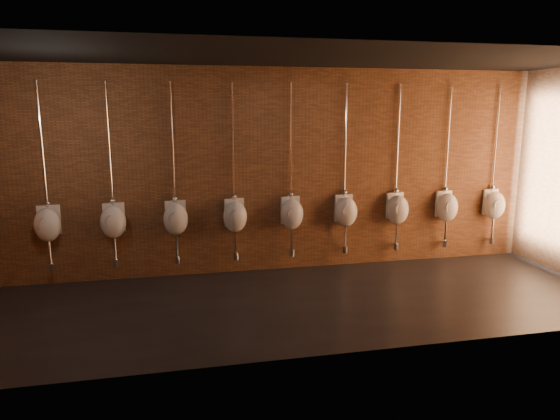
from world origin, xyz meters
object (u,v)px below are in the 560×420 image
Objects in this scene: urinal_0 at (48,224)px; urinal_1 at (113,221)px; urinal_2 at (176,218)px; urinal_5 at (346,211)px; urinal_7 at (447,206)px; urinal_8 at (494,204)px; urinal_3 at (235,216)px; urinal_4 at (292,213)px; urinal_6 at (397,209)px.

urinal_0 and urinal_1 have the same top height.
urinal_1 is at bearing 180.00° from urinal_2.
urinal_0 is 1.00× the size of urinal_5.
urinal_7 is 0.90m from urinal_8.
urinal_1 is at bearing 180.00° from urinal_5.
urinal_1 is 1.00× the size of urinal_7.
urinal_3 is (2.71, 0.00, 0.00)m from urinal_0.
urinal_2 is at bearing 180.00° from urinal_7.
urinal_7 is at bearing 0.00° from urinal_2.
urinal_2 and urinal_7 have the same top height.
urinal_4 is 1.00× the size of urinal_6.
urinal_1 and urinal_6 have the same top height.
urinal_5 is (1.81, 0.00, 0.00)m from urinal_3.
urinal_2 is 1.00× the size of urinal_6.
urinal_1 is 1.81m from urinal_3.
urinal_1 is 4.51m from urinal_6.
urinal_4 is (0.90, 0.00, 0.00)m from urinal_3.
urinal_6 is (2.71, 0.00, 0.00)m from urinal_3.
urinal_0 is 1.00× the size of urinal_6.
urinal_3 is at bearing 0.00° from urinal_2.
urinal_5 is 1.00× the size of urinal_8.
urinal_4 and urinal_7 have the same top height.
urinal_2 and urinal_6 have the same top height.
urinal_4 is 1.00× the size of urinal_8.
urinal_1 is at bearing 180.00° from urinal_4.
urinal_0 is 1.00× the size of urinal_3.
urinal_7 is at bearing 0.00° from urinal_1.
urinal_1 and urinal_3 have the same top height.
urinal_4 is at bearing 0.00° from urinal_1.
urinal_6 is (4.51, 0.00, 0.00)m from urinal_1.
urinal_0 is 1.00× the size of urinal_4.
urinal_7 is (2.71, 0.00, 0.00)m from urinal_4.
urinal_6 is at bearing 0.00° from urinal_5.
urinal_1 and urinal_7 have the same top height.
urinal_5 is at bearing 0.00° from urinal_4.
urinal_6 is at bearing 0.00° from urinal_4.
urinal_0 is at bearing 180.00° from urinal_6.
urinal_2 is 1.00× the size of urinal_8.
urinal_7 is (1.81, 0.00, 0.00)m from urinal_5.
urinal_0 is 1.81m from urinal_2.
urinal_6 is at bearing 180.00° from urinal_7.
urinal_1 is at bearing 180.00° from urinal_8.
urinal_3 is at bearing 180.00° from urinal_5.
urinal_2 is at bearing 0.00° from urinal_0.
urinal_2 is 2.71m from urinal_5.
urinal_2 is 5.42m from urinal_8.
urinal_7 is at bearing 0.00° from urinal_3.
urinal_1 is 0.90m from urinal_2.
urinal_4 is at bearing 0.00° from urinal_3.
urinal_6 is at bearing 0.00° from urinal_0.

